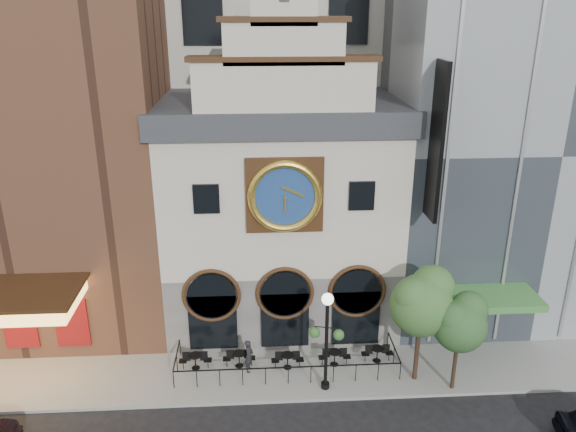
% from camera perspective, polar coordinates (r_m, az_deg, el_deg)
% --- Properties ---
extents(ground, '(120.00, 120.00, 0.00)m').
position_cam_1_polar(ground, '(26.60, 0.19, -18.47)').
color(ground, black).
rests_on(ground, ground).
extents(sidewalk, '(44.00, 5.00, 0.15)m').
position_cam_1_polar(sidewalk, '(28.53, -0.14, -15.19)').
color(sidewalk, gray).
rests_on(sidewalk, ground).
extents(clock_building, '(12.60, 8.78, 18.65)m').
position_cam_1_polar(clock_building, '(30.18, -0.74, 1.12)').
color(clock_building, '#605E5B').
rests_on(clock_building, ground).
extents(theater_building, '(14.00, 15.60, 25.00)m').
position_cam_1_polar(theater_building, '(32.96, -24.71, 11.54)').
color(theater_building, brown).
rests_on(theater_building, ground).
extents(retail_building, '(14.00, 14.40, 20.00)m').
position_cam_1_polar(retail_building, '(34.41, 21.42, 8.12)').
color(retail_building, gray).
rests_on(retail_building, ground).
extents(cafe_railing, '(10.60, 2.60, 0.90)m').
position_cam_1_polar(cafe_railing, '(28.23, -0.14, -14.33)').
color(cafe_railing, black).
rests_on(cafe_railing, sidewalk).
extents(bistro_0, '(1.58, 0.68, 0.90)m').
position_cam_1_polar(bistro_0, '(28.48, -9.39, -14.26)').
color(bistro_0, black).
rests_on(bistro_0, sidewalk).
extents(bistro_1, '(1.58, 0.68, 0.90)m').
position_cam_1_polar(bistro_1, '(28.36, -4.99, -14.19)').
color(bistro_1, black).
rests_on(bistro_1, sidewalk).
extents(bistro_2, '(1.58, 0.68, 0.90)m').
position_cam_1_polar(bistro_2, '(28.15, -0.05, -14.40)').
color(bistro_2, black).
rests_on(bistro_2, sidewalk).
extents(bistro_3, '(1.58, 0.68, 0.90)m').
position_cam_1_polar(bistro_3, '(28.45, 4.75, -14.06)').
color(bistro_3, black).
rests_on(bistro_3, sidewalk).
extents(bistro_4, '(1.58, 0.68, 0.90)m').
position_cam_1_polar(bistro_4, '(28.95, 9.05, -13.59)').
color(bistro_4, black).
rests_on(bistro_4, sidewalk).
extents(pedestrian, '(0.55, 0.70, 1.68)m').
position_cam_1_polar(pedestrian, '(27.82, -3.98, -14.00)').
color(pedestrian, black).
rests_on(pedestrian, sidewalk).
extents(lamppost, '(1.54, 0.76, 4.92)m').
position_cam_1_polar(lamppost, '(25.52, 3.96, -11.58)').
color(lamppost, black).
rests_on(lamppost, sidewalk).
extents(tree_left, '(2.49, 2.40, 4.80)m').
position_cam_1_polar(tree_left, '(26.38, 17.13, -10.18)').
color(tree_left, '#382619').
rests_on(tree_left, sidewalk).
extents(tree_right, '(2.96, 2.85, 5.70)m').
position_cam_1_polar(tree_right, '(26.23, 13.51, -8.32)').
color(tree_right, '#382619').
rests_on(tree_right, sidewalk).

